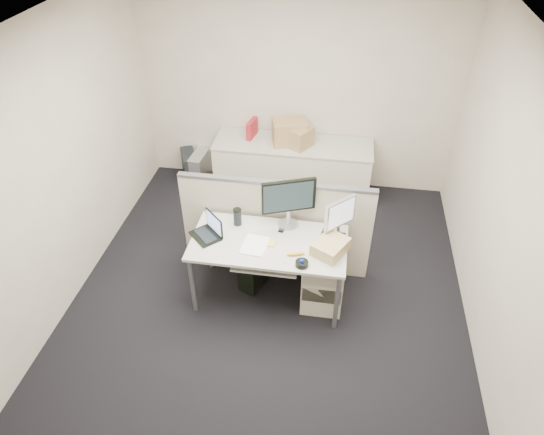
% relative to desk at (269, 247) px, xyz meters
% --- Properties ---
extents(floor, '(4.00, 4.50, 0.01)m').
position_rel_desk_xyz_m(floor, '(0.00, 0.00, -0.67)').
color(floor, black).
rests_on(floor, ground).
extents(ceiling, '(4.00, 4.50, 0.01)m').
position_rel_desk_xyz_m(ceiling, '(0.00, 0.00, 2.04)').
color(ceiling, white).
rests_on(ceiling, ground).
extents(wall_back, '(4.00, 0.02, 2.70)m').
position_rel_desk_xyz_m(wall_back, '(0.00, 2.25, 0.69)').
color(wall_back, beige).
rests_on(wall_back, ground).
extents(wall_front, '(4.00, 0.02, 2.70)m').
position_rel_desk_xyz_m(wall_front, '(0.00, -2.25, 0.69)').
color(wall_front, beige).
rests_on(wall_front, ground).
extents(wall_left, '(0.02, 4.50, 2.70)m').
position_rel_desk_xyz_m(wall_left, '(-2.00, 0.00, 0.69)').
color(wall_left, beige).
rests_on(wall_left, ground).
extents(wall_right, '(0.02, 4.50, 2.70)m').
position_rel_desk_xyz_m(wall_right, '(2.00, 0.00, 0.69)').
color(wall_right, beige).
rests_on(wall_right, ground).
extents(desk, '(1.50, 0.75, 0.73)m').
position_rel_desk_xyz_m(desk, '(0.00, 0.00, 0.00)').
color(desk, beige).
rests_on(desk, floor).
extents(keyboard_tray, '(0.62, 0.32, 0.02)m').
position_rel_desk_xyz_m(keyboard_tray, '(0.00, -0.18, -0.04)').
color(keyboard_tray, beige).
rests_on(keyboard_tray, desk).
extents(drawer_pedestal, '(0.40, 0.55, 0.65)m').
position_rel_desk_xyz_m(drawer_pedestal, '(0.55, 0.05, -0.34)').
color(drawer_pedestal, beige).
rests_on(drawer_pedestal, floor).
extents(cubicle_partition, '(2.00, 0.06, 1.10)m').
position_rel_desk_xyz_m(cubicle_partition, '(0.00, 0.45, -0.11)').
color(cubicle_partition, '#C0B49E').
rests_on(cubicle_partition, floor).
extents(back_counter, '(2.00, 0.60, 0.72)m').
position_rel_desk_xyz_m(back_counter, '(0.00, 1.93, -0.30)').
color(back_counter, beige).
rests_on(back_counter, floor).
extents(monitor_main, '(0.57, 0.38, 0.53)m').
position_rel_desk_xyz_m(monitor_main, '(0.15, 0.29, 0.33)').
color(monitor_main, black).
rests_on(monitor_main, desk).
extents(monitor_small, '(0.37, 0.37, 0.43)m').
position_rel_desk_xyz_m(monitor_small, '(0.65, 0.18, 0.28)').
color(monitor_small, '#B7B7BC').
rests_on(monitor_small, desk).
extents(laptop, '(0.36, 0.36, 0.22)m').
position_rel_desk_xyz_m(laptop, '(-0.62, -0.02, 0.18)').
color(laptop, black).
rests_on(laptop, desk).
extents(trackball, '(0.13, 0.13, 0.05)m').
position_rel_desk_xyz_m(trackball, '(0.35, -0.28, 0.09)').
color(trackball, black).
rests_on(trackball, desk).
extents(desk_phone, '(0.25, 0.22, 0.07)m').
position_rel_desk_xyz_m(desk_phone, '(0.60, 0.08, 0.10)').
color(desk_phone, black).
rests_on(desk_phone, desk).
extents(paper_stack, '(0.26, 0.31, 0.01)m').
position_rel_desk_xyz_m(paper_stack, '(-0.12, -0.08, 0.07)').
color(paper_stack, white).
rests_on(paper_stack, desk).
extents(sticky_pad, '(0.09, 0.09, 0.01)m').
position_rel_desk_xyz_m(sticky_pad, '(0.03, -0.03, 0.07)').
color(sticky_pad, yellow).
rests_on(sticky_pad, desk).
extents(travel_mug, '(0.10, 0.10, 0.17)m').
position_rel_desk_xyz_m(travel_mug, '(-0.35, 0.22, 0.15)').
color(travel_mug, black).
rests_on(travel_mug, desk).
extents(banana, '(0.18, 0.09, 0.04)m').
position_rel_desk_xyz_m(banana, '(0.28, -0.15, 0.08)').
color(banana, yellow).
rests_on(banana, desk).
extents(cellphone, '(0.07, 0.10, 0.01)m').
position_rel_desk_xyz_m(cellphone, '(0.10, 0.20, 0.07)').
color(cellphone, black).
rests_on(cellphone, desk).
extents(manila_folders, '(0.38, 0.41, 0.12)m').
position_rel_desk_xyz_m(manila_folders, '(0.59, -0.05, 0.13)').
color(manila_folders, tan).
rests_on(manila_folders, desk).
extents(keyboard, '(0.48, 0.30, 0.02)m').
position_rel_desk_xyz_m(keyboard, '(-0.05, -0.14, -0.02)').
color(keyboard, black).
rests_on(keyboard, keyboard_tray).
extents(pc_tower_desk, '(0.36, 0.52, 0.45)m').
position_rel_desk_xyz_m(pc_tower_desk, '(-0.15, 0.20, -0.44)').
color(pc_tower_desk, black).
rests_on(pc_tower_desk, floor).
extents(pc_tower_spare_dark, '(0.34, 0.47, 0.40)m').
position_rel_desk_xyz_m(pc_tower_spare_dark, '(-1.45, 2.03, -0.46)').
color(pc_tower_spare_dark, black).
rests_on(pc_tower_spare_dark, floor).
extents(pc_tower_spare_silver, '(0.21, 0.45, 0.41)m').
position_rel_desk_xyz_m(pc_tower_spare_silver, '(-1.30, 2.03, -0.46)').
color(pc_tower_spare_silver, '#B7B7BC').
rests_on(pc_tower_spare_silver, floor).
extents(cardboard_box_left, '(0.49, 0.42, 0.32)m').
position_rel_desk_xyz_m(cardboard_box_left, '(-0.05, 1.95, 0.21)').
color(cardboard_box_left, tan).
rests_on(cardboard_box_left, back_counter).
extents(cardboard_box_right, '(0.47, 0.44, 0.27)m').
position_rel_desk_xyz_m(cardboard_box_right, '(0.03, 1.90, 0.19)').
color(cardboard_box_right, tan).
rests_on(cardboard_box_right, back_counter).
extents(red_binder, '(0.11, 0.27, 0.25)m').
position_rel_desk_xyz_m(red_binder, '(-0.55, 2.03, 0.18)').
color(red_binder, '#A41A25').
rests_on(red_binder, back_counter).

